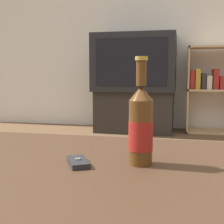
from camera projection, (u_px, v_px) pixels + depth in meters
back_wall at (160, 18)px, 3.64m from camera, size 8.00×0.05×2.60m
coffee_table at (74, 183)px, 0.83m from camera, size 1.26×0.76×0.40m
tv_stand at (135, 111)px, 3.52m from camera, size 0.85×0.48×0.46m
television at (135, 63)px, 3.45m from camera, size 0.89×0.60×0.62m
bookshelf at (212, 87)px, 3.40m from camera, size 0.59×0.30×0.94m
beer_bottle at (141, 126)px, 0.81m from camera, size 0.06×0.06×0.28m
cell_phone at (79, 162)px, 0.82m from camera, size 0.09×0.11×0.02m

